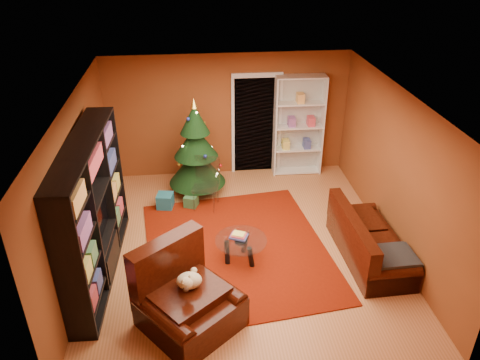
{
  "coord_description": "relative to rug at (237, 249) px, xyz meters",
  "views": [
    {
      "loc": [
        -0.73,
        -6.41,
        4.79
      ],
      "look_at": [
        0.0,
        0.4,
        1.05
      ],
      "focal_mm": 35.0,
      "sensor_mm": 36.0,
      "label": 1
    }
  ],
  "objects": [
    {
      "name": "christmas_tree",
      "position": [
        -0.59,
        1.99,
        0.96
      ],
      "size": [
        1.25,
        1.25,
        2.01
      ],
      "primitive_type": null,
      "rotation": [
        0.0,
        0.0,
        -0.12
      ],
      "color": "black",
      "rests_on": "floor"
    },
    {
      "name": "wall_back",
      "position": [
        0.11,
        2.88,
        1.29
      ],
      "size": [
        5.0,
        0.05,
        2.6
      ],
      "primitive_type": "cube",
      "color": "brown",
      "rests_on": "ground"
    },
    {
      "name": "wall_left",
      "position": [
        -2.42,
        0.11,
        1.29
      ],
      "size": [
        0.05,
        5.5,
        2.6
      ],
      "primitive_type": "cube",
      "color": "brown",
      "rests_on": "ground"
    },
    {
      "name": "dog",
      "position": [
        -0.78,
        -1.53,
        0.71
      ],
      "size": [
        0.5,
        0.49,
        0.31
      ],
      "primitive_type": null,
      "rotation": [
        0.0,
        0.0,
        0.68
      ],
      "color": "beige",
      "rests_on": "armchair"
    },
    {
      "name": "acrylic_chair",
      "position": [
        -0.45,
        1.38,
        0.44
      ],
      "size": [
        0.58,
        0.61,
        0.91
      ],
      "primitive_type": null,
      "rotation": [
        0.0,
        0.0,
        -0.26
      ],
      "color": "#66605B",
      "rests_on": "rug"
    },
    {
      "name": "gift_box_red",
      "position": [
        -0.58,
        2.67,
        0.1
      ],
      "size": [
        0.29,
        0.29,
        0.22
      ],
      "primitive_type": "cube",
      "rotation": [
        0.0,
        0.0,
        0.42
      ],
      "color": "#9B2D1A",
      "rests_on": "floor"
    },
    {
      "name": "floor",
      "position": [
        0.11,
        0.11,
        -0.03
      ],
      "size": [
        5.0,
        5.5,
        0.05
      ],
      "primitive_type": "cube",
      "color": "#B16738",
      "rests_on": "ground"
    },
    {
      "name": "media_unit",
      "position": [
        -2.17,
        -0.31,
        1.09
      ],
      "size": [
        0.55,
        2.88,
        2.2
      ],
      "primitive_type": null,
      "rotation": [
        0.0,
        0.0,
        -0.04
      ],
      "color": "black",
      "rests_on": "floor"
    },
    {
      "name": "ceiling",
      "position": [
        0.11,
        0.11,
        2.62
      ],
      "size": [
        5.0,
        5.5,
        0.05
      ],
      "primitive_type": "cube",
      "color": "silver",
      "rests_on": "wall_back"
    },
    {
      "name": "gift_box_teal",
      "position": [
        -1.23,
        1.47,
        0.14
      ],
      "size": [
        0.34,
        0.34,
        0.29
      ],
      "primitive_type": "cube",
      "rotation": [
        0.0,
        0.0,
        -0.18
      ],
      "color": "#1A6377",
      "rests_on": "floor"
    },
    {
      "name": "doorway",
      "position": [
        0.71,
        2.84,
        1.04
      ],
      "size": [
        1.06,
        0.6,
        2.16
      ],
      "primitive_type": null,
      "color": "black",
      "rests_on": "floor"
    },
    {
      "name": "coffee_table",
      "position": [
        0.04,
        -0.3,
        0.21
      ],
      "size": [
        1.09,
        1.09,
        0.52
      ],
      "primitive_type": null,
      "rotation": [
        0.0,
        0.0,
        -0.42
      ],
      "color": "gray",
      "rests_on": "rug"
    },
    {
      "name": "rug",
      "position": [
        0.0,
        0.0,
        0.0
      ],
      "size": [
        3.31,
        3.74,
        0.02
      ],
      "primitive_type": "cube",
      "rotation": [
        0.0,
        0.0,
        0.12
      ],
      "color": "maroon",
      "rests_on": "floor"
    },
    {
      "name": "white_bookshelf",
      "position": [
        1.58,
        2.68,
        1.06
      ],
      "size": [
        1.03,
        0.39,
        2.21
      ],
      "primitive_type": null,
      "rotation": [
        0.0,
        0.0,
        -0.02
      ],
      "color": "white",
      "rests_on": "floor"
    },
    {
      "name": "wall_right",
      "position": [
        2.63,
        0.11,
        1.29
      ],
      "size": [
        0.05,
        5.5,
        2.6
      ],
      "primitive_type": "cube",
      "color": "brown",
      "rests_on": "ground"
    },
    {
      "name": "gift_box_green",
      "position": [
        -0.73,
        1.45,
        0.11
      ],
      "size": [
        0.3,
        0.3,
        0.24
      ],
      "primitive_type": "cube",
      "rotation": [
        0.0,
        0.0,
        -0.37
      ],
      "color": "#2E6938",
      "rests_on": "floor"
    },
    {
      "name": "sofa",
      "position": [
        2.13,
        -0.42,
        0.4
      ],
      "size": [
        0.91,
        1.91,
        0.81
      ],
      "primitive_type": null,
      "rotation": [
        0.0,
        0.0,
        1.6
      ],
      "color": "black",
      "rests_on": "rug"
    },
    {
      "name": "armchair",
      "position": [
        -0.78,
        -1.6,
        0.47
      ],
      "size": [
        1.73,
        1.73,
        0.96
      ],
      "primitive_type": null,
      "rotation": [
        0.0,
        0.0,
        0.68
      ],
      "color": "black",
      "rests_on": "rug"
    }
  ]
}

